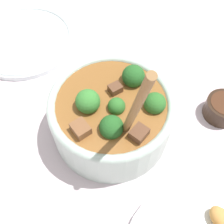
# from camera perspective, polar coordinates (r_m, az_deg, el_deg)

# --- Properties ---
(ground_plane) EXTENTS (4.00, 4.00, 0.00)m
(ground_plane) POSITION_cam_1_polar(r_m,az_deg,el_deg) (0.55, 0.00, -3.53)
(ground_plane) COLOR silver
(stew_bowl) EXTENTS (0.22, 0.22, 0.27)m
(stew_bowl) POSITION_cam_1_polar(r_m,az_deg,el_deg) (0.50, 0.08, -0.38)
(stew_bowl) COLOR #B2C6BC
(stew_bowl) RESTS_ON ground_plane
(condiment_bowl) EXTENTS (0.07, 0.07, 0.04)m
(condiment_bowl) POSITION_cam_1_polar(r_m,az_deg,el_deg) (0.60, 21.72, 0.81)
(condiment_bowl) COLOR black
(condiment_bowl) RESTS_ON ground_plane
(empty_plate) EXTENTS (0.25, 0.25, 0.02)m
(empty_plate) POSITION_cam_1_polar(r_m,az_deg,el_deg) (0.73, -17.32, 13.93)
(empty_plate) COLOR white
(empty_plate) RESTS_ON ground_plane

